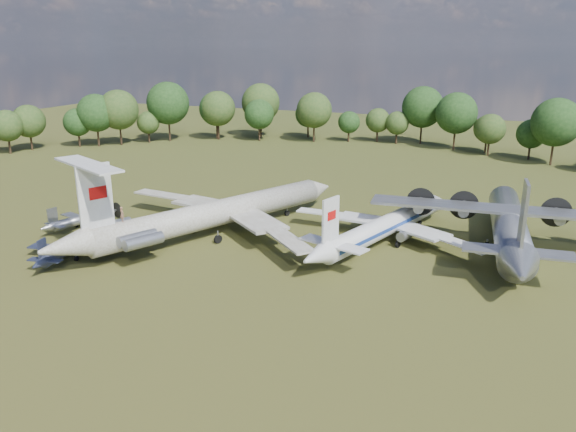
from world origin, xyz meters
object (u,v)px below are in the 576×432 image
at_px(il62_airliner, 216,218).
at_px(tu104_jet, 387,229).
at_px(small_prop_west, 67,251).
at_px(small_prop_northwest, 82,221).
at_px(person_on_il62, 122,214).
at_px(an12_transport, 509,230).

distance_m(il62_airliner, tu104_jet, 23.64).
distance_m(small_prop_west, small_prop_northwest, 12.73).
bearing_deg(person_on_il62, tu104_jet, -117.57).
bearing_deg(small_prop_west, tu104_jet, 19.99).
relative_size(small_prop_west, person_on_il62, 7.66).
xyz_separation_m(small_prop_west, small_prop_northwest, (-7.02, 10.62, -0.05)).
bearing_deg(an12_transport, small_prop_northwest, -171.43).
bearing_deg(il62_airliner, tu104_jet, 39.57).
relative_size(tu104_jet, small_prop_northwest, 2.77).
bearing_deg(an12_transport, person_on_il62, -158.52).
height_order(il62_airliner, small_prop_northwest, il62_airliner).
relative_size(il62_airliner, tu104_jet, 1.33).
distance_m(tu104_jet, small_prop_northwest, 44.01).
xyz_separation_m(tu104_jet, small_prop_west, (-35.65, -21.34, -0.85)).
height_order(tu104_jet, small_prop_northwest, tu104_jet).
relative_size(an12_transport, person_on_il62, 21.15).
bearing_deg(small_prop_west, il62_airliner, 39.29).
bearing_deg(person_on_il62, small_prop_northwest, -0.45).
bearing_deg(small_prop_northwest, small_prop_west, -41.17).
bearing_deg(an12_transport, tu104_jet, -173.12).
relative_size(small_prop_northwest, person_on_il62, 7.27).
height_order(an12_transport, small_prop_west, an12_transport).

